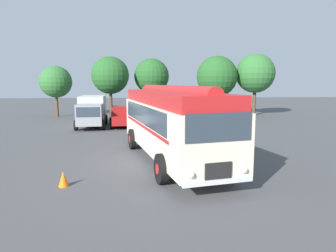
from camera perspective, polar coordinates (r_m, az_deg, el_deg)
The scene contains 13 objects.
ground_plane at distance 14.12m, azimuth -3.13°, elevation -6.57°, with size 120.00×120.00×0.00m, color #474749.
vintage_bus at distance 13.83m, azimuth 0.47°, elevation 1.14°, with size 4.60×10.38×3.49m.
car_near_left at distance 25.20m, azimuth -8.86°, elevation 1.85°, with size 2.37×4.39×1.66m.
car_mid_left at distance 25.80m, azimuth -2.88°, elevation 2.08°, with size 2.33×4.37×1.66m.
car_mid_right at distance 25.62m, azimuth 3.84°, elevation 2.03°, with size 2.03×4.23×1.66m.
car_far_right at distance 26.44m, azimuth 9.31°, elevation 2.13°, with size 2.15×4.30×1.66m.
box_van at distance 25.71m, azimuth -14.25°, elevation 2.97°, with size 2.66×5.89×2.50m.
tree_far_left at distance 34.14m, azimuth -20.42°, elevation 7.86°, with size 3.35×3.35×5.39m.
tree_left_of_centre at distance 31.15m, azimuth -11.18°, elevation 9.58°, with size 3.77×3.77×6.24m.
tree_centre at distance 32.69m, azimuth -3.03°, elevation 9.36°, with size 3.74×3.74×6.19m.
tree_right_of_centre at distance 32.99m, azimuth 9.06°, elevation 9.16°, with size 4.39×4.39×6.48m.
tree_far_right at distance 34.66m, azimuth 16.19°, elevation 9.71°, with size 4.25×4.25×6.75m.
traffic_cone at distance 11.24m, azimuth -19.31°, elevation -9.46°, with size 0.36×0.36×0.55m, color orange.
Camera 1 is at (-0.24, -13.65, 3.60)m, focal length 32.00 mm.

